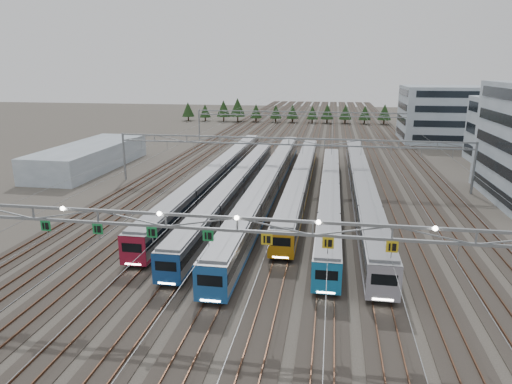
% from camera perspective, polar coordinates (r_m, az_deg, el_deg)
% --- Properties ---
extents(ground, '(400.00, 400.00, 0.00)m').
position_cam_1_polar(ground, '(37.20, -2.22, -14.73)').
color(ground, '#47423A').
rests_on(ground, ground).
extents(track_bed, '(54.00, 260.00, 5.42)m').
position_cam_1_polar(track_bed, '(132.78, 6.59, 7.81)').
color(track_bed, '#2D2823').
rests_on(track_bed, ground).
extents(train_a, '(2.68, 65.65, 3.49)m').
position_cam_1_polar(train_a, '(73.99, -4.79, 2.28)').
color(train_a, black).
rests_on(train_a, ground).
extents(train_b, '(2.59, 56.91, 3.37)m').
position_cam_1_polar(train_b, '(65.82, -2.60, 0.62)').
color(train_b, black).
rests_on(train_b, ground).
extents(train_c, '(2.81, 68.63, 3.65)m').
position_cam_1_polar(train_c, '(68.37, 1.70, 1.31)').
color(train_c, black).
rests_on(train_c, ground).
extents(train_d, '(2.64, 56.30, 3.44)m').
position_cam_1_polar(train_d, '(71.15, 5.66, 1.71)').
color(train_d, black).
rests_on(train_d, ground).
extents(train_e, '(2.53, 53.70, 3.29)m').
position_cam_1_polar(train_e, '(63.50, 9.21, -0.16)').
color(train_e, black).
rests_on(train_e, ground).
extents(train_f, '(2.79, 65.20, 3.63)m').
position_cam_1_polar(train_f, '(68.66, 13.02, 0.96)').
color(train_f, black).
rests_on(train_f, ground).
extents(gantry_near, '(56.36, 0.61, 8.08)m').
position_cam_1_polar(gantry_near, '(34.11, -2.46, -4.46)').
color(gantry_near, gray).
rests_on(gantry_near, ground).
extents(gantry_mid, '(56.36, 0.36, 8.00)m').
position_cam_1_polar(gantry_mid, '(72.85, 4.11, 5.61)').
color(gantry_mid, gray).
rests_on(gantry_mid, ground).
extents(gantry_far, '(56.36, 0.36, 8.00)m').
position_cam_1_polar(gantry_far, '(117.34, 6.25, 9.24)').
color(gantry_far, gray).
rests_on(gantry_far, ground).
extents(depot_bldg_north, '(22.00, 18.00, 14.04)m').
position_cam_1_polar(depot_bldg_north, '(128.84, 22.68, 8.99)').
color(depot_bldg_north, '#93A4AF').
rests_on(depot_bldg_north, ground).
extents(west_shed, '(10.00, 30.00, 4.46)m').
position_cam_1_polar(west_shed, '(92.47, -20.06, 4.18)').
color(west_shed, '#93A4AF').
rests_on(west_shed, ground).
extents(treeline, '(93.80, 5.60, 7.02)m').
position_cam_1_polar(treeline, '(160.34, 6.85, 10.06)').
color(treeline, '#332114').
rests_on(treeline, ground).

